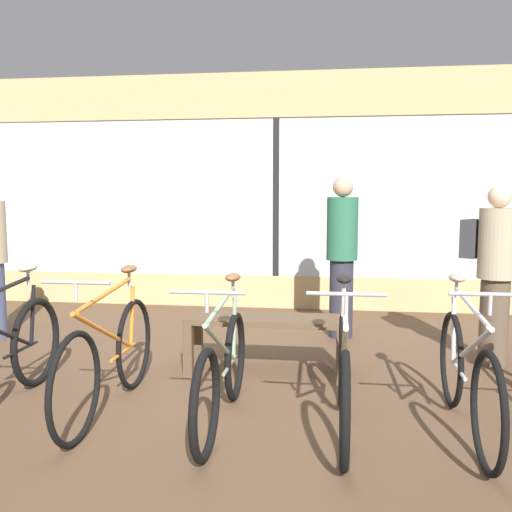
{
  "coord_description": "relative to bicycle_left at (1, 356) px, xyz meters",
  "views": [
    {
      "loc": [
        0.8,
        -3.96,
        1.61
      ],
      "look_at": [
        0.0,
        1.8,
        0.95
      ],
      "focal_mm": 40.0,
      "sensor_mm": 36.0,
      "label": 1
    }
  ],
  "objects": [
    {
      "name": "shop_back_wall",
      "position": [
        1.64,
        3.96,
        1.24
      ],
      "size": [
        12.0,
        0.08,
        3.2
      ],
      "color": "tan",
      "rests_on": "ground_plane"
    },
    {
      "name": "display_bench",
      "position": [
        1.85,
        1.08,
        0.02
      ],
      "size": [
        1.4,
        0.44,
        0.51
      ],
      "color": "brown",
      "rests_on": "ground_plane"
    },
    {
      "name": "bicycle_center",
      "position": [
        1.69,
        -0.07,
        -0.02
      ],
      "size": [
        0.46,
        1.7,
        1.02
      ],
      "color": "black",
      "rests_on": "ground_plane"
    },
    {
      "name": "bicycle_center_right",
      "position": [
        2.52,
        -0.09,
        -0.01
      ],
      "size": [
        0.46,
        1.68,
        1.03
      ],
      "color": "black",
      "rests_on": "ground_plane"
    },
    {
      "name": "ground_plane",
      "position": [
        1.64,
        0.15,
        -0.4
      ],
      "size": [
        24.0,
        24.0,
        0.0
      ],
      "primitive_type": "plane",
      "color": "brown"
    },
    {
      "name": "customer_near_rack",
      "position": [
        3.9,
        1.62,
        0.5
      ],
      "size": [
        0.56,
        0.51,
        1.67
      ],
      "color": "brown",
      "rests_on": "ground_plane"
    },
    {
      "name": "bicycle_left",
      "position": [
        0.0,
        0.0,
        0.0
      ],
      "size": [
        0.46,
        1.77,
        1.05
      ],
      "color": "black",
      "rests_on": "ground_plane"
    },
    {
      "name": "customer_by_window",
      "position": [
        2.52,
        2.47,
        0.54
      ],
      "size": [
        0.44,
        0.44,
        1.77
      ],
      "color": "#2D2D38",
      "rests_on": "ground_plane"
    },
    {
      "name": "bicycle_right",
      "position": [
        3.33,
        0.0,
        0.0
      ],
      "size": [
        0.46,
        1.76,
        1.04
      ],
      "color": "black",
      "rests_on": "ground_plane"
    },
    {
      "name": "bicycle_center_left",
      "position": [
        0.83,
        0.04,
        0.01
      ],
      "size": [
        0.46,
        1.81,
        1.05
      ],
      "color": "black",
      "rests_on": "ground_plane"
    }
  ]
}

